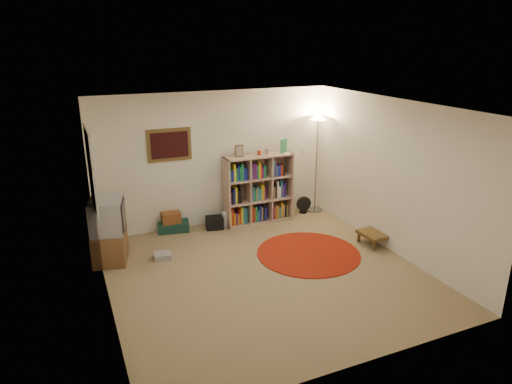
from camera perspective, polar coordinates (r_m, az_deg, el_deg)
room at (r=6.51m, az=0.68°, el=-0.24°), size 4.54×4.54×2.54m
bookshelf at (r=8.68m, az=0.17°, el=0.27°), size 1.32×0.38×1.58m
floor_lamp at (r=9.06m, az=7.72°, el=7.35°), size 0.41×0.41×1.96m
floor_fan at (r=9.29m, az=5.97°, el=-1.60°), size 0.30×0.16×0.35m
tv_stand at (r=7.55m, az=-17.92°, el=-4.70°), size 0.63×0.79×1.02m
dvd_box at (r=7.57m, az=-11.59°, el=-7.82°), size 0.30×0.26×0.09m
suitcase at (r=8.57m, az=-10.29°, el=-4.18°), size 0.62×0.47×0.18m
wicker_basket at (r=8.45m, az=-10.57°, el=-3.16°), size 0.35×0.26×0.19m
duffel_bag at (r=8.56m, az=-5.21°, el=-3.83°), size 0.37×0.32×0.22m
paper_towel at (r=8.64m, az=-3.84°, el=-3.40°), size 0.14×0.14×0.27m
red_rug at (r=7.63m, az=6.56°, el=-7.62°), size 1.70×1.70×0.02m
side_table at (r=8.11m, az=14.75°, el=-5.10°), size 0.52×0.52×0.23m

